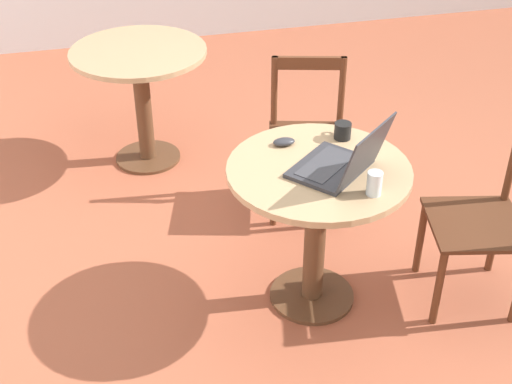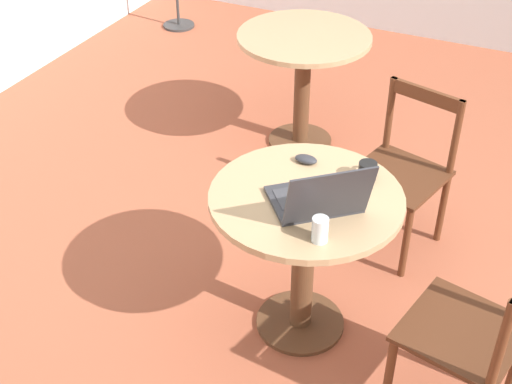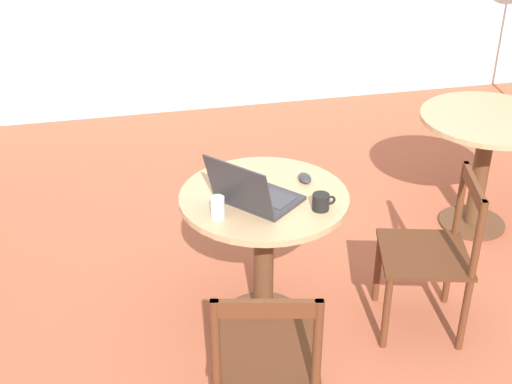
% 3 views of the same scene
% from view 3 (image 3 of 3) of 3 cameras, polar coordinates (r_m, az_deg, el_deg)
% --- Properties ---
extents(ground_plane, '(16.00, 16.00, 0.00)m').
position_cam_3_polar(ground_plane, '(3.52, 6.32, -13.20)').
color(ground_plane, '#9E5138').
extents(cafe_table_near, '(0.80, 0.80, 0.73)m').
position_cam_3_polar(cafe_table_near, '(3.41, 0.63, -2.82)').
color(cafe_table_near, '#51331E').
rests_on(cafe_table_near, ground_plane).
extents(cafe_table_mid, '(0.80, 0.80, 0.73)m').
position_cam_3_polar(cafe_table_mid, '(4.43, 17.87, 3.68)').
color(cafe_table_mid, '#51331E').
rests_on(cafe_table_mid, ground_plane).
extents(chair_near_front, '(0.50, 0.50, 0.83)m').
position_cam_3_polar(chair_near_front, '(2.88, 0.77, -13.34)').
color(chair_near_front, '#562D19').
rests_on(chair_near_front, ground_plane).
extents(chair_near_right, '(0.51, 0.51, 0.83)m').
position_cam_3_polar(chair_near_right, '(3.56, 13.97, -4.85)').
color(chair_near_right, '#562D19').
rests_on(chair_near_right, ground_plane).
extents(laptop, '(0.47, 0.47, 0.26)m').
position_cam_3_polar(laptop, '(3.22, -0.18, -0.17)').
color(laptop, '#2D2D33').
rests_on(laptop, cafe_table_near).
extents(mouse, '(0.06, 0.10, 0.03)m').
position_cam_3_polar(mouse, '(3.44, 3.92, 1.14)').
color(mouse, '#2D2D33').
rests_on(mouse, cafe_table_near).
extents(mug, '(0.11, 0.08, 0.08)m').
position_cam_3_polar(mug, '(3.20, 5.25, -0.79)').
color(mug, black).
rests_on(mug, cafe_table_near).
extents(drinking_glass, '(0.06, 0.06, 0.10)m').
position_cam_3_polar(drinking_glass, '(3.13, -3.09, -1.24)').
color(drinking_glass, silver).
rests_on(drinking_glass, cafe_table_near).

